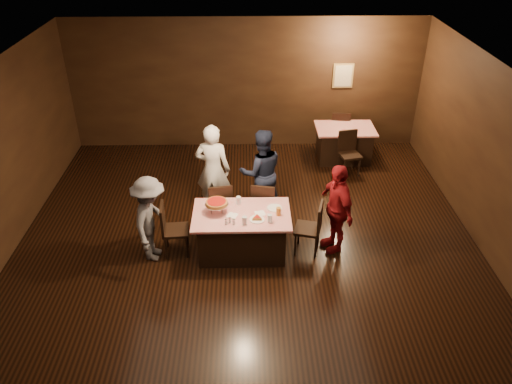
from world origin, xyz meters
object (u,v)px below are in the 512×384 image
diner_white_jacket (213,170)px  glass_back (239,200)px  main_table (242,233)px  back_table (344,144)px  chair_far_right (264,204)px  chair_back_near (350,154)px  diner_grey_knit (151,219)px  plate_empty (275,208)px  glass_front_left (245,221)px  chair_far_left (220,204)px  glass_front_right (270,218)px  chair_end_left (176,229)px  pizza_stand (217,203)px  chair_back_far (340,129)px  diner_navy_hoodie (261,172)px  glass_amber (278,211)px  diner_red_shirt (336,208)px  chair_end_right (308,228)px

diner_white_jacket → glass_back: size_ratio=12.70×
main_table → back_table: size_ratio=1.23×
chair_far_right → chair_back_near: same height
diner_grey_knit → plate_empty: size_ratio=6.00×
chair_far_right → glass_front_left: chair_far_right is taller
chair_far_left → glass_front_left: (0.45, -1.05, 0.37)m
back_table → chair_far_right: bearing=-125.7°
glass_front_right → chair_far_right: bearing=92.9°
glass_front_right → glass_back: (-0.50, 0.55, 0.00)m
chair_far_left → glass_front_right: (0.85, -1.00, 0.37)m
chair_end_left → main_table: bearing=-94.4°
chair_far_left → glass_back: chair_far_left is taller
chair_end_left → chair_back_near: (3.39, 2.69, 0.00)m
diner_grey_knit → back_table: bearing=-40.2°
main_table → diner_grey_knit: 1.51m
chair_back_near → plate_empty: (-1.74, -2.54, 0.30)m
pizza_stand → plate_empty: (0.95, 0.10, -0.17)m
chair_far_right → back_table: bearing=-114.9°
chair_far_left → chair_back_far: 4.21m
diner_navy_hoodie → chair_end_left: bearing=31.2°
chair_back_far → glass_front_right: 4.63m
main_table → glass_front_left: 0.55m
chair_back_near → diner_navy_hoodie: bearing=-156.8°
chair_back_far → plate_empty: chair_back_far is taller
glass_amber → chair_end_left: bearing=178.3°
chair_back_near → diner_red_shirt: diner_red_shirt is taller
chair_back_near → diner_navy_hoodie: 2.43m
main_table → diner_grey_knit: bearing=-176.3°
chair_end_right → glass_amber: 0.62m
main_table → glass_front_right: glass_front_right is taller
diner_navy_hoodie → pizza_stand: diner_navy_hoodie is taller
glass_front_right → glass_back: bearing=132.3°
glass_front_right → back_table: bearing=63.1°
glass_amber → chair_far_right: bearing=104.0°
back_table → chair_far_left: bearing=-135.6°
diner_red_shirt → diner_grey_knit: bearing=-105.2°
chair_far_left → chair_end_left: bearing=35.9°
diner_navy_hoodie → glass_back: bearing=57.3°
back_table → chair_far_left: 3.77m
diner_white_jacket → diner_navy_hoodie: bearing=-172.2°
plate_empty → main_table: bearing=-164.7°
diner_grey_knit → diner_navy_hoodie: bearing=-46.4°
chair_back_far → chair_end_right: bearing=81.3°
plate_empty → glass_front_left: 0.68m
chair_far_left → plate_empty: chair_far_left is taller
glass_front_left → glass_amber: (0.55, 0.25, 0.00)m
back_table → glass_front_left: (-2.24, -3.69, 0.46)m
chair_end_right → glass_front_left: chair_end_right is taller
back_table → pizza_stand: pizza_stand is taller
chair_far_left → diner_red_shirt: 2.10m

